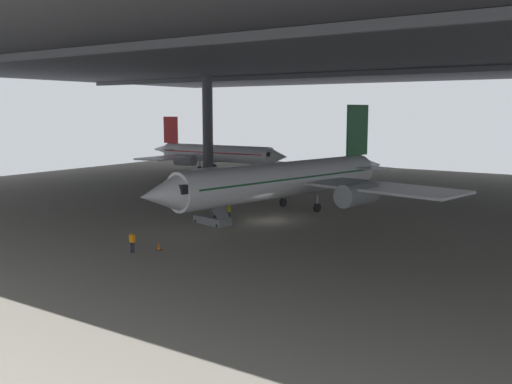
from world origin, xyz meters
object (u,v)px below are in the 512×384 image
Objects in this scene: airplane_main at (287,179)px; airplane_distant at (214,153)px; crew_worker_near_nose at (132,241)px; crew_worker_by_stairs at (229,210)px; boarding_stairs at (212,216)px; traffic_cone_orange at (159,246)px.

airplane_distant is at bearing 138.24° from airplane_main.
crew_worker_by_stairs is (-1.29, 13.81, 0.10)m from crew_worker_near_nose.
boarding_stairs is at bearing 98.75° from crew_worker_near_nose.
airplane_distant is (-28.80, 34.91, 2.05)m from crew_worker_by_stairs.
boarding_stairs is at bearing -105.25° from airplane_main.
airplane_main is 1.22× the size of airplane_distant.
crew_worker_by_stairs reaches higher than crew_worker_near_nose.
crew_worker_near_nose is at bearing -58.30° from airplane_distant.
traffic_cone_orange is at bearing -79.23° from crew_worker_by_stairs.
airplane_main is at bearing 74.41° from crew_worker_by_stairs.
boarding_stairs is 2.62× the size of crew_worker_by_stairs.
traffic_cone_orange is (2.82, -10.04, -0.43)m from boarding_stairs.
traffic_cone_orange is at bearing -89.26° from airplane_main.
crew_worker_near_nose is 0.06× the size of airplane_distant.
crew_worker_near_nose is at bearing -84.67° from crew_worker_by_stairs.
airplane_distant is at bearing 123.48° from traffic_cone_orange.
crew_worker_near_nose reaches higher than traffic_cone_orange.
boarding_stairs is 10.44m from traffic_cone_orange.
crew_worker_near_nose is (-0.77, -21.17, -2.47)m from airplane_main.
crew_worker_by_stairs is at bearing -105.59° from airplane_main.
traffic_cone_orange is (1.02, 1.70, -0.61)m from crew_worker_near_nose.
airplane_main is 8.00m from crew_worker_by_stairs.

